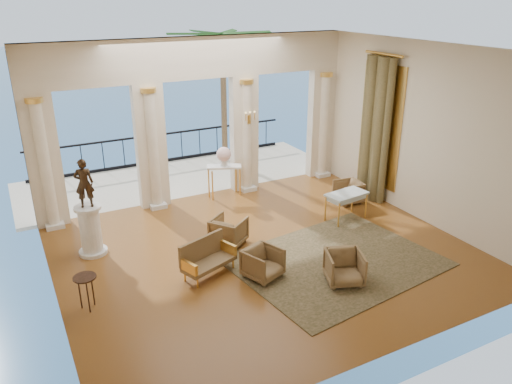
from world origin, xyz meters
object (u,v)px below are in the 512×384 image
pedestal (91,231)px  console_table (224,171)px  armchair_a (263,262)px  settee (206,257)px  side_table (85,281)px  armchair_b (345,266)px  armchair_d (229,230)px  statue (84,183)px  game_table (347,196)px  armchair_c (348,191)px

pedestal → console_table: bearing=23.1°
armchair_a → pedestal: 4.01m
settee → side_table: 2.48m
armchair_b → side_table: 5.07m
armchair_d → statue: bearing=34.1°
game_table → statue: size_ratio=1.04×
armchair_a → settee: 1.20m
armchair_d → settee: bearing=98.7°
armchair_a → console_table: (1.14, 4.46, 0.42)m
armchair_d → statue: size_ratio=0.67×
armchair_c → game_table: size_ratio=0.60×
statue → console_table: size_ratio=1.05×
game_table → armchair_a: bearing=-163.2°
armchair_a → game_table: game_table is taller
console_table → armchair_d: bearing=-89.1°
armchair_d → settee: 1.39m
armchair_d → statue: (-2.95, 1.03, 1.35)m
armchair_b → settee: settee is taller
console_table → side_table: 6.04m
settee → pedestal: (-1.97, 2.02, 0.17)m
pedestal → side_table: bearing=-103.0°
armchair_d → settee: settee is taller
armchair_a → armchair_d: size_ratio=0.96×
armchair_b → game_table: armchair_b is taller
armchair_a → game_table: bearing=3.7°
armchair_d → settee: size_ratio=0.57×
settee → console_table: 4.35m
statue → pedestal: bearing=36.7°
game_table → console_table: (-2.13, 2.96, 0.11)m
settee → game_table: 4.35m
armchair_d → pedestal: (-2.95, 1.03, 0.19)m
armchair_d → game_table: (3.29, -0.18, 0.29)m
statue → side_table: statue is taller
armchair_c → armchair_a: bearing=-53.0°
pedestal → side_table: pedestal is taller
armchair_c → game_table: (-0.77, -0.89, 0.32)m
armchair_b → armchair_c: armchair_b is taller
console_table → side_table: console_table is taller
armchair_b → side_table: size_ratio=1.07×
armchair_c → settee: (-5.03, -1.70, 0.04)m
console_table → settee: bearing=-96.1°
settee → game_table: size_ratio=1.13×
pedestal → statue: size_ratio=1.06×
armchair_c → settee: 5.31m
settee → side_table: (-2.47, -0.14, 0.20)m
pedestal → statue: statue is taller
armchair_b → console_table: bearing=113.8°
armchair_b → side_table: armchair_b is taller
armchair_b → armchair_d: same height
armchair_d → side_table: (-3.45, -1.13, 0.22)m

